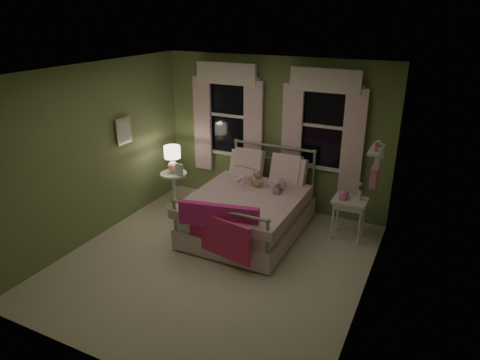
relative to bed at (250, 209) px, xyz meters
The scene contains 18 objects.
room_shell 1.36m from the bed, 93.84° to the right, with size 4.20×4.20×4.20m.
bed is the anchor object (origin of this frame).
pink_throw 1.05m from the bed, 90.00° to the right, with size 1.10×0.35×0.71m.
child_left 0.76m from the bed, 123.60° to the left, with size 0.28×0.18×0.76m, color #F7D1DD.
child_right 0.74m from the bed, 56.40° to the left, with size 0.35×0.27×0.72m, color #F7D1DD.
book_left 0.66m from the bed, 148.52° to the left, with size 0.20×0.27×0.03m, color beige.
book_right 0.63m from the bed, 31.48° to the left, with size 0.20×0.27×0.02m, color beige.
teddy_bear 0.49m from the bed, 90.00° to the left, with size 0.23×0.18×0.31m.
nightstand_left 1.58m from the bed, behind, with size 0.46×0.46×0.65m.
table_lamp 1.68m from the bed, behind, with size 0.28×0.28×0.45m.
book_nightstand 1.50m from the bed, behind, with size 0.16×0.22×0.02m, color beige.
nightstand_right 1.52m from the bed, 17.81° to the left, with size 0.50×0.40×0.64m.
pink_toy 1.45m from the bed, 18.86° to the left, with size 0.14×0.18×0.14m.
bud_vase 1.69m from the bed, 18.19° to the left, with size 0.06×0.06×0.28m.
window_left 1.85m from the bed, 131.76° to the left, with size 1.34×0.13×1.96m.
window_right 1.79m from the bed, 52.70° to the left, with size 1.34×0.13×1.96m.
wall_shelf 2.18m from the bed, ahead, with size 0.15×0.50×0.60m.
framed_picture 2.34m from the bed, 168.69° to the right, with size 0.03×0.32×0.42m.
Camera 1 is at (2.57, -4.47, 3.28)m, focal length 32.00 mm.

